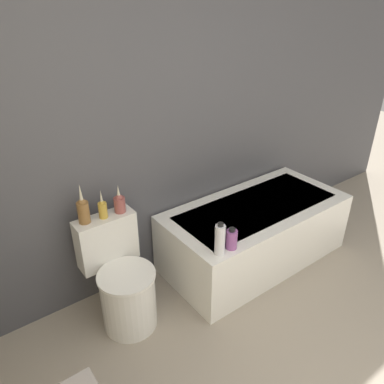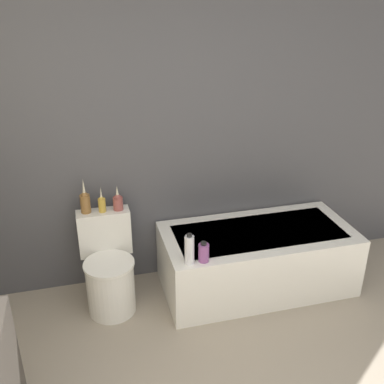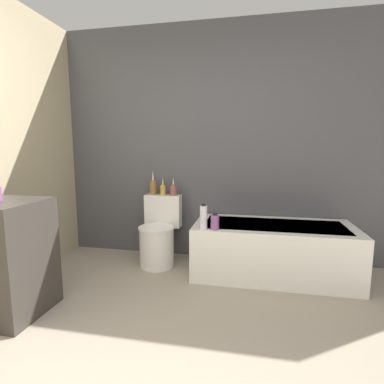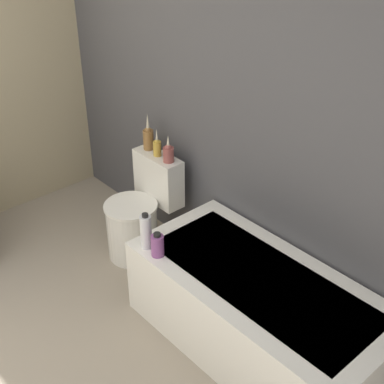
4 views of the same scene
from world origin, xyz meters
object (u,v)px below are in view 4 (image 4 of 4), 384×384
object	(u,v)px
toilet	(139,216)
shampoo_bottle_tall	(146,232)
vase_gold	(148,137)
vase_silver	(157,147)
vase_bronze	(168,153)
shampoo_bottle_short	(157,245)
bathtub	(258,312)

from	to	relation	value
toilet	shampoo_bottle_tall	size ratio (longest dim) A/B	3.10
vase_gold	vase_silver	distance (m)	0.12
toilet	vase_gold	size ratio (longest dim) A/B	2.69
vase_gold	vase_bronze	bearing A→B (deg)	-3.72
shampoo_bottle_short	vase_silver	bearing A→B (deg)	141.20
toilet	vase_gold	world-z (taller)	vase_gold
vase_silver	vase_bronze	distance (m)	0.12
vase_bronze	vase_gold	bearing A→B (deg)	176.28
shampoo_bottle_tall	shampoo_bottle_short	bearing A→B (deg)	1.07
bathtub	vase_gold	distance (m)	1.45
vase_silver	vase_bronze	world-z (taller)	vase_silver
bathtub	shampoo_bottle_tall	xyz separation A→B (m)	(-0.65, -0.29, 0.36)
vase_bronze	vase_silver	bearing A→B (deg)	-179.22
vase_silver	shampoo_bottle_short	world-z (taller)	vase_silver
shampoo_bottle_tall	shampoo_bottle_short	size ratio (longest dim) A/B	1.53
bathtub	vase_bronze	world-z (taller)	vase_bronze
vase_silver	vase_gold	bearing A→B (deg)	171.82
vase_silver	shampoo_bottle_short	bearing A→B (deg)	-38.80
toilet	vase_bronze	world-z (taller)	vase_bronze
bathtub	vase_gold	world-z (taller)	vase_gold
vase_gold	shampoo_bottle_short	distance (m)	0.97
bathtub	shampoo_bottle_short	distance (m)	0.70
vase_gold	shampoo_bottle_tall	world-z (taller)	vase_gold
vase_silver	vase_bronze	xyz separation A→B (m)	(0.12, 0.00, 0.00)
shampoo_bottle_short	shampoo_bottle_tall	bearing A→B (deg)	-178.93
vase_silver	shampoo_bottle_short	xyz separation A→B (m)	(0.65, -0.52, -0.22)
toilet	vase_bronze	xyz separation A→B (m)	(0.12, 0.19, 0.49)
vase_bronze	shampoo_bottle_tall	xyz separation A→B (m)	(0.43, -0.53, -0.18)
bathtub	shampoo_bottle_short	world-z (taller)	shampoo_bottle_short
toilet	shampoo_bottle_tall	bearing A→B (deg)	-32.04
toilet	bathtub	bearing A→B (deg)	-2.30
toilet	vase_gold	bearing A→B (deg)	121.00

